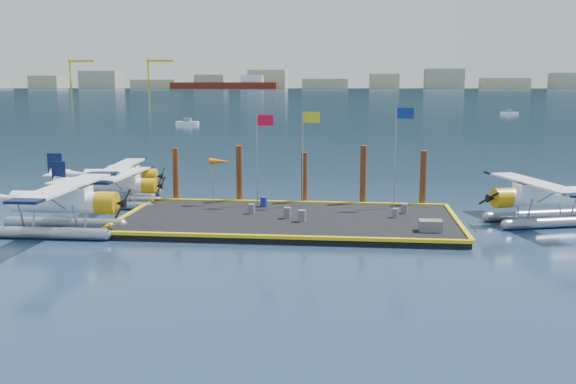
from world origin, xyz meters
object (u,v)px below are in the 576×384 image
object	(u,v)px
drum_2	(395,213)
flagpole_red	(260,145)
crate	(430,226)
flagpole_yellow	(306,144)
seaplane_a	(61,205)
piling_0	(176,177)
seaplane_b	(119,187)
piling_4	(423,180)
drum_4	(404,208)
drum_1	(287,213)
flagpole_blue	(399,142)
drum_5	(264,202)
piling_3	(363,177)
seaplane_d	(539,199)
drum_3	(302,216)
windsock	(220,163)
drum_0	(252,209)
piling_1	(239,176)
piling_2	(304,180)
seaplane_c	(119,178)

from	to	relation	value
drum_2	flagpole_red	bearing A→B (deg)	160.33
crate	flagpole_yellow	distance (m)	10.62
seaplane_a	piling_0	distance (m)	10.13
seaplane_b	piling_4	bearing A→B (deg)	94.00
seaplane_b	drum_4	xyz separation A→B (m)	(19.27, -2.30, -0.64)
drum_1	piling_4	distance (m)	10.34
flagpole_blue	flagpole_red	bearing A→B (deg)	180.00
drum_4	flagpole_blue	world-z (taller)	flagpole_blue
drum_2	piling_4	xyz separation A→B (m)	(2.10, 4.71, 1.32)
drum_5	piling_3	xyz separation A→B (m)	(6.53, 2.08, 1.43)
seaplane_d	flagpole_yellow	world-z (taller)	flagpole_yellow
seaplane_d	flagpole_red	xyz separation A→B (m)	(-17.33, 2.22, 2.88)
drum_3	flagpole_red	size ratio (longest dim) A/B	0.11
seaplane_a	drum_1	size ratio (longest dim) A/B	15.85
drum_4	drum_5	world-z (taller)	drum_5
crate	flagpole_red	size ratio (longest dim) A/B	0.21
flagpole_red	piling_0	world-z (taller)	flagpole_red
drum_5	piling_0	size ratio (longest dim) A/B	0.16
seaplane_b	seaplane_d	xyz separation A→B (m)	(27.25, -2.75, 0.17)
seaplane_a	seaplane_b	distance (m)	8.24
windsock	piling_0	xyz separation A→B (m)	(-3.47, 1.60, -1.23)
piling_4	piling_3	bearing A→B (deg)	180.00
seaplane_a	flagpole_red	distance (m)	13.08
flagpole_red	windsock	world-z (taller)	flagpole_red
drum_0	flagpole_red	bearing A→B (deg)	86.78
seaplane_d	drum_1	bearing A→B (deg)	80.25
piling_1	drum_5	bearing A→B (deg)	-46.56
seaplane_d	piling_3	size ratio (longest dim) A/B	2.26
crate	piling_4	distance (m)	8.31
drum_4	piling_3	bearing A→B (deg)	127.22
seaplane_a	seaplane_d	size ratio (longest dim) A/B	1.08
seaplane_a	flagpole_blue	distance (m)	20.91
seaplane_a	piling_2	world-z (taller)	piling_2
drum_5	flagpole_red	world-z (taller)	flagpole_red
piling_1	crate	bearing A→B (deg)	-34.10
drum_2	piling_0	xyz separation A→B (m)	(-14.90, 4.71, 1.32)
drum_1	drum_2	xyz separation A→B (m)	(6.48, 0.92, -0.06)
drum_0	piling_3	xyz separation A→B (m)	(6.95, 4.43, 1.45)
drum_2	crate	world-z (taller)	crate
seaplane_c	drum_5	size ratio (longest dim) A/B	14.55
seaplane_c	flagpole_red	bearing A→B (deg)	65.52
flagpole_yellow	windsock	bearing A→B (deg)	180.00
seaplane_d	crate	xyz separation A→B (m)	(-6.93, -4.37, -0.80)
drum_5	piling_3	bearing A→B (deg)	17.68
flagpole_red	piling_3	xyz separation A→B (m)	(6.79, 1.60, -2.25)
flagpole_red	piling_0	size ratio (longest dim) A/B	1.50
flagpole_blue	windsock	distance (m)	11.81
seaplane_d	piling_1	size ratio (longest dim) A/B	2.32
piling_1	piling_3	world-z (taller)	piling_3
drum_0	piling_1	distance (m)	4.90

